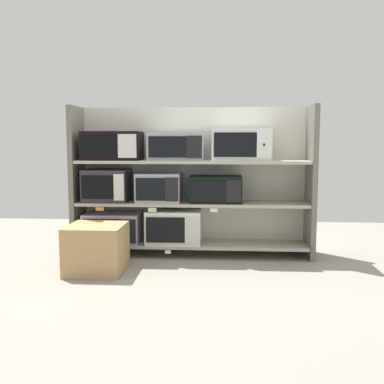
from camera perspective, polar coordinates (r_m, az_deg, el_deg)
The scene contains 21 objects.
ground at distance 3.59m, azimuth -1.10°, elevation -12.31°, with size 6.30×6.00×0.02m, color gray.
back_panel at distance 4.63m, azimuth 0.18°, elevation 1.60°, with size 2.50×0.04×1.51m, color beige.
upright_left at distance 4.64m, azimuth -14.72°, elevation 1.41°, with size 0.05×0.40×1.51m, color #68645B.
upright_right at distance 4.49m, azimuth 15.23°, elevation 1.23°, with size 0.05×0.40×1.51m, color #68645B.
shelf_0 at distance 4.51m, azimuth 0.00°, elevation -6.77°, with size 2.30×0.40×0.03m, color #ADA899.
microwave_0 at distance 4.60m, azimuth -10.16°, elevation -4.53°, with size 0.56×0.42×0.30m.
microwave_1 at distance 4.49m, azimuth -2.34°, elevation -4.47°, with size 0.55×0.41×0.34m.
price_tag_0 at distance 4.44m, azimuth -10.27°, elevation -7.56°, with size 0.08×0.00×0.03m, color orange.
price_tag_1 at distance 4.34m, azimuth -3.16°, elevation -7.80°, with size 0.06×0.00×0.03m, color white.
shelf_1 at distance 4.44m, azimuth 0.00°, elevation -1.48°, with size 2.30×0.40×0.03m, color #ADA899.
microwave_2 at distance 4.55m, azimuth -10.97°, elevation 0.86°, with size 0.45×0.39×0.32m.
microwave_3 at distance 4.45m, azimuth -4.28°, elevation 0.60°, with size 0.44×0.40×0.29m.
microwave_4 at distance 4.41m, azimuth 3.10°, elevation 0.38°, with size 0.52×0.36×0.26m.
price_tag_2 at distance 4.39m, azimuth -11.91°, elevation -2.18°, with size 0.08×0.00×0.03m, color orange.
price_tag_3 at distance 4.28m, azimuth -5.18°, elevation -2.34°, with size 0.08×0.00×0.04m, color beige.
price_tag_4 at distance 4.23m, azimuth 2.88°, elevation -2.39°, with size 0.07×0.00×0.04m, color beige.
shelf_2 at distance 4.40m, azimuth 0.00°, elevation 3.95°, with size 2.30×0.40×0.03m, color #ADA899.
microwave_5 at distance 4.52m, azimuth -10.27°, elevation 5.92°, with size 0.58×0.38×0.29m.
microwave_6 at distance 4.41m, azimuth -2.06°, elevation 5.90°, with size 0.55×0.35×0.27m.
microwave_7 at distance 4.39m, azimuth 6.40°, elevation 6.13°, with size 0.58×0.35×0.31m.
shipping_carton at distance 4.01m, azimuth -12.30°, elevation -7.17°, with size 0.49×0.49×0.42m, color tan.
Camera 1 is at (0.29, -4.39, 1.14)m, focal length 41.01 mm.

